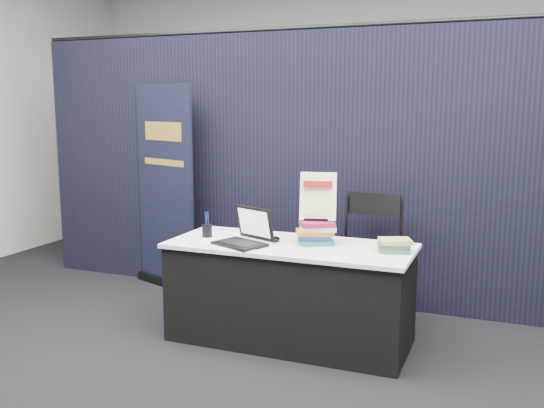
{
  "coord_description": "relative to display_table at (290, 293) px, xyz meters",
  "views": [
    {
      "loc": [
        1.5,
        -3.53,
        1.77
      ],
      "look_at": [
        -0.14,
        0.55,
        1.04
      ],
      "focal_mm": 40.0,
      "sensor_mm": 36.0,
      "label": 1
    }
  ],
  "objects": [
    {
      "name": "info_sign",
      "position": [
        0.17,
        0.12,
        0.72
      ],
      "size": [
        0.28,
        0.17,
        0.36
      ],
      "rotation": [
        0.0,
        0.0,
        0.25
      ],
      "color": "black",
      "rests_on": "book_stack_tall"
    },
    {
      "name": "brochure_left",
      "position": [
        -0.55,
        -0.18,
        0.38
      ],
      "size": [
        0.37,
        0.31,
        0.0
      ],
      "primitive_type": "cube",
      "rotation": [
        0.0,
        0.0,
        0.34
      ],
      "color": "silver",
      "rests_on": "display_table"
    },
    {
      "name": "pullup_banner",
      "position": [
        -1.6,
        0.87,
        0.49
      ],
      "size": [
        0.81,
        0.38,
        1.95
      ],
      "rotation": [
        0.0,
        0.0,
        -0.35
      ],
      "color": "black",
      "rests_on": "floor"
    },
    {
      "name": "floor",
      "position": [
        0.0,
        -0.55,
        -0.38
      ],
      "size": [
        8.0,
        8.0,
        0.0
      ],
      "primitive_type": "plane",
      "color": "black",
      "rests_on": "ground"
    },
    {
      "name": "display_table",
      "position": [
        0.0,
        0.0,
        0.0
      ],
      "size": [
        1.8,
        0.75,
        0.75
      ],
      "color": "black",
      "rests_on": "floor"
    },
    {
      "name": "wall_back",
      "position": [
        0.0,
        3.45,
        1.37
      ],
      "size": [
        8.0,
        0.02,
        3.5
      ],
      "primitive_type": "cube",
      "color": "#B3B0A9",
      "rests_on": "floor"
    },
    {
      "name": "stacking_chair",
      "position": [
        0.45,
        0.56,
        0.21
      ],
      "size": [
        0.54,
        0.54,
        1.05
      ],
      "rotation": [
        0.0,
        0.0,
        -0.14
      ],
      "color": "black",
      "rests_on": "floor"
    },
    {
      "name": "pen_cup",
      "position": [
        -0.67,
        -0.03,
        0.42
      ],
      "size": [
        0.1,
        0.1,
        0.1
      ],
      "primitive_type": "cylinder",
      "rotation": [
        0.0,
        0.0,
        -0.35
      ],
      "color": "black",
      "rests_on": "display_table"
    },
    {
      "name": "mouse",
      "position": [
        -0.13,
        0.04,
        0.39
      ],
      "size": [
        0.11,
        0.13,
        0.04
      ],
      "primitive_type": "ellipsoid",
      "rotation": [
        0.0,
        0.0,
        0.36
      ],
      "color": "black",
      "rests_on": "display_table"
    },
    {
      "name": "brochure_right",
      "position": [
        -0.33,
        -0.24,
        0.38
      ],
      "size": [
        0.35,
        0.28,
        0.0
      ],
      "primitive_type": "cube",
      "rotation": [
        0.0,
        0.0,
        0.18
      ],
      "color": "white",
      "rests_on": "display_table"
    },
    {
      "name": "book_stack_tall",
      "position": [
        0.17,
        0.09,
        0.46
      ],
      "size": [
        0.3,
        0.28,
        0.17
      ],
      "rotation": [
        0.0,
        0.0,
        0.42
      ],
      "color": "#1C6A6B",
      "rests_on": "display_table"
    },
    {
      "name": "brochure_mid",
      "position": [
        -0.54,
        -0.11,
        0.38
      ],
      "size": [
        0.35,
        0.26,
        0.0
      ],
      "primitive_type": "cube",
      "rotation": [
        0.0,
        0.0,
        0.1
      ],
      "color": "white",
      "rests_on": "display_table"
    },
    {
      "name": "drape_partition",
      "position": [
        0.0,
        1.05,
        0.82
      ],
      "size": [
        6.0,
        0.08,
        2.4
      ],
      "primitive_type": "cube",
      "color": "black",
      "rests_on": "floor"
    },
    {
      "name": "book_stack_short",
      "position": [
        0.76,
        0.04,
        0.42
      ],
      "size": [
        0.25,
        0.22,
        0.09
      ],
      "rotation": [
        0.0,
        0.0,
        0.32
      ],
      "color": "#1D703B",
      "rests_on": "display_table"
    },
    {
      "name": "laptop",
      "position": [
        -0.32,
        -0.14,
        0.44
      ],
      "size": [
        0.43,
        0.41,
        0.27
      ],
      "rotation": [
        0.0,
        0.0,
        -0.39
      ],
      "color": "black",
      "rests_on": "display_table"
    }
  ]
}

